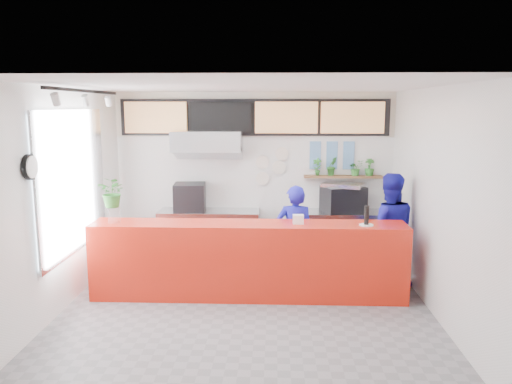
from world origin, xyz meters
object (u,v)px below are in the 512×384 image
at_px(panini_oven, 190,197).
at_px(service_counter, 248,260).
at_px(staff_right, 388,229).
at_px(staff_center, 295,236).
at_px(espresso_machine, 343,199).
at_px(pepper_mill, 367,215).

bearing_deg(panini_oven, service_counter, -62.31).
bearing_deg(panini_oven, staff_right, -24.56).
xyz_separation_m(service_counter, staff_center, (0.69, 0.52, 0.24)).
relative_size(service_counter, panini_oven, 8.31).
distance_m(espresso_machine, pepper_mill, 1.89).
bearing_deg(service_counter, panini_oven, 122.46).
xyz_separation_m(espresso_machine, staff_center, (-0.90, -1.28, -0.34)).
bearing_deg(espresso_machine, staff_right, -83.79).
relative_size(staff_center, pepper_mill, 5.93).
height_order(service_counter, panini_oven, panini_oven).
bearing_deg(service_counter, staff_center, 37.04).
bearing_deg(espresso_machine, service_counter, -149.86).
bearing_deg(pepper_mill, espresso_machine, 92.13).
bearing_deg(espresso_machine, panini_oven, 161.55).
distance_m(espresso_machine, staff_right, 1.32).
distance_m(service_counter, staff_right, 2.24).
xyz_separation_m(panini_oven, pepper_mill, (2.80, -1.88, 0.10)).
relative_size(panini_oven, pepper_mill, 2.04).
height_order(staff_center, pepper_mill, staff_center).
bearing_deg(staff_right, pepper_mill, 60.40).
relative_size(panini_oven, espresso_machine, 0.77).
xyz_separation_m(espresso_machine, pepper_mill, (0.07, -1.88, 0.12)).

